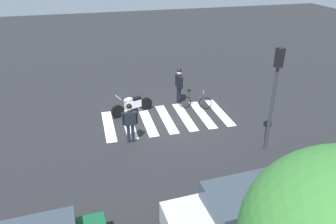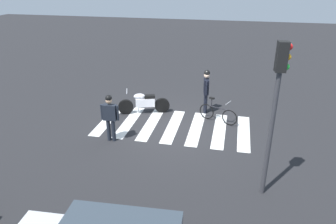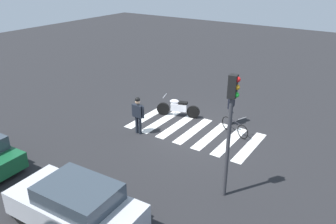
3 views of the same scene
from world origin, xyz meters
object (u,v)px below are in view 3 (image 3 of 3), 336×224
at_px(leaning_bicycle, 234,126).
at_px(officer_on_foot, 231,102).
at_px(police_motorcycle, 178,108).
at_px(officer_by_motorcycle, 138,113).
at_px(car_silver_sedan, 76,206).
at_px(traffic_light_pole, 231,118).

distance_m(leaning_bicycle, officer_on_foot, 1.26).
distance_m(police_motorcycle, officer_by_motorcycle, 2.66).
relative_size(police_motorcycle, car_silver_sedan, 0.51).
bearing_deg(leaning_bicycle, traffic_light_pole, 109.95).
height_order(police_motorcycle, traffic_light_pole, traffic_light_pole).
bearing_deg(traffic_light_pole, car_silver_sedan, 51.17).
relative_size(leaning_bicycle, traffic_light_pole, 0.37).
bearing_deg(officer_by_motorcycle, car_silver_sedan, 111.42).
height_order(police_motorcycle, officer_on_foot, officer_on_foot).
distance_m(police_motorcycle, traffic_light_pole, 6.86).
distance_m(officer_on_foot, officer_by_motorcycle, 4.37).
xyz_separation_m(leaning_bicycle, officer_by_motorcycle, (3.58, 2.35, 0.64)).
bearing_deg(car_silver_sedan, officer_on_foot, -95.34).
relative_size(officer_by_motorcycle, car_silver_sedan, 0.42).
height_order(officer_on_foot, traffic_light_pole, traffic_light_pole).
bearing_deg(car_silver_sedan, officer_by_motorcycle, -68.58).
bearing_deg(officer_on_foot, car_silver_sedan, 84.66).
distance_m(police_motorcycle, leaning_bicycle, 3.12).
relative_size(leaning_bicycle, officer_on_foot, 0.82).
xyz_separation_m(officer_on_foot, car_silver_sedan, (0.82, 8.74, -0.43)).
distance_m(leaning_bicycle, car_silver_sedan, 8.04).
xyz_separation_m(leaning_bicycle, officer_on_foot, (0.58, -0.83, 0.75)).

